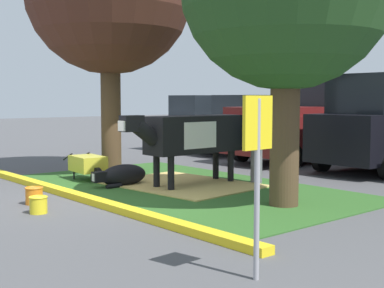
{
  "coord_description": "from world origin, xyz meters",
  "views": [
    {
      "loc": [
        8.92,
        -5.36,
        1.92
      ],
      "look_at": [
        -0.04,
        2.24,
        0.9
      ],
      "focal_mm": 49.71,
      "sensor_mm": 36.0,
      "label": 1
    }
  ],
  "objects_px": {
    "cow_holstein": "(191,135)",
    "bucket_orange": "(34,195)",
    "person_handler": "(257,143)",
    "parking_sign": "(257,151)",
    "calf_lying": "(122,175)",
    "wheelbarrow": "(88,164)",
    "hatchback_white": "(204,122)",
    "pickup_truck_maroon": "(307,124)",
    "sedan_blue": "(250,125)",
    "bucket_yellow": "(38,204)"
  },
  "relations": [
    {
      "from": "person_handler",
      "to": "wheelbarrow",
      "type": "bearing_deg",
      "value": -136.45
    },
    {
      "from": "wheelbarrow",
      "to": "hatchback_white",
      "type": "relative_size",
      "value": 0.36
    },
    {
      "from": "person_handler",
      "to": "parking_sign",
      "type": "xyz_separation_m",
      "value": [
        4.32,
        -4.66,
        0.46
      ]
    },
    {
      "from": "calf_lying",
      "to": "hatchback_white",
      "type": "xyz_separation_m",
      "value": [
        -5.56,
        7.29,
        0.75
      ]
    },
    {
      "from": "cow_holstein",
      "to": "parking_sign",
      "type": "distance_m",
      "value": 6.02
    },
    {
      "from": "cow_holstein",
      "to": "sedan_blue",
      "type": "relative_size",
      "value": 0.71
    },
    {
      "from": "bucket_orange",
      "to": "sedan_blue",
      "type": "height_order",
      "value": "sedan_blue"
    },
    {
      "from": "person_handler",
      "to": "bucket_orange",
      "type": "xyz_separation_m",
      "value": [
        -1.03,
        -4.77,
        -0.75
      ]
    },
    {
      "from": "calf_lying",
      "to": "pickup_truck_maroon",
      "type": "distance_m",
      "value": 7.11
    },
    {
      "from": "sedan_blue",
      "to": "bucket_yellow",
      "type": "bearing_deg",
      "value": -65.43
    },
    {
      "from": "bucket_orange",
      "to": "pickup_truck_maroon",
      "type": "height_order",
      "value": "pickup_truck_maroon"
    },
    {
      "from": "person_handler",
      "to": "pickup_truck_maroon",
      "type": "relative_size",
      "value": 0.31
    },
    {
      "from": "person_handler",
      "to": "bucket_yellow",
      "type": "relative_size",
      "value": 5.37
    },
    {
      "from": "hatchback_white",
      "to": "parking_sign",
      "type": "bearing_deg",
      "value": -39.41
    },
    {
      "from": "calf_lying",
      "to": "parking_sign",
      "type": "relative_size",
      "value": 0.67
    },
    {
      "from": "bucket_orange",
      "to": "hatchback_white",
      "type": "distance_m",
      "value": 11.43
    },
    {
      "from": "hatchback_white",
      "to": "pickup_truck_maroon",
      "type": "distance_m",
      "value": 5.11
    },
    {
      "from": "calf_lying",
      "to": "wheelbarrow",
      "type": "distance_m",
      "value": 1.18
    },
    {
      "from": "calf_lying",
      "to": "hatchback_white",
      "type": "bearing_deg",
      "value": 127.32
    },
    {
      "from": "bucket_orange",
      "to": "bucket_yellow",
      "type": "xyz_separation_m",
      "value": [
        0.78,
        -0.27,
        -0.01
      ]
    },
    {
      "from": "parking_sign",
      "to": "calf_lying",
      "type": "bearing_deg",
      "value": 159.92
    },
    {
      "from": "calf_lying",
      "to": "parking_sign",
      "type": "distance_m",
      "value": 6.46
    },
    {
      "from": "bucket_yellow",
      "to": "cow_holstein",
      "type": "bearing_deg",
      "value": 96.68
    },
    {
      "from": "person_handler",
      "to": "bucket_orange",
      "type": "bearing_deg",
      "value": -102.17
    },
    {
      "from": "cow_holstein",
      "to": "bucket_orange",
      "type": "xyz_separation_m",
      "value": [
        -0.34,
        -3.43,
        -0.96
      ]
    },
    {
      "from": "calf_lying",
      "to": "sedan_blue",
      "type": "relative_size",
      "value": 0.3
    },
    {
      "from": "person_handler",
      "to": "pickup_truck_maroon",
      "type": "xyz_separation_m",
      "value": [
        -2.11,
        4.56,
        0.2
      ]
    },
    {
      "from": "calf_lying",
      "to": "sedan_blue",
      "type": "xyz_separation_m",
      "value": [
        -3.09,
        7.26,
        0.75
      ]
    },
    {
      "from": "wheelbarrow",
      "to": "hatchback_white",
      "type": "height_order",
      "value": "hatchback_white"
    },
    {
      "from": "cow_holstein",
      "to": "bucket_yellow",
      "type": "xyz_separation_m",
      "value": [
        0.43,
        -3.7,
        -0.97
      ]
    },
    {
      "from": "cow_holstein",
      "to": "parking_sign",
      "type": "relative_size",
      "value": 1.61
    },
    {
      "from": "person_handler",
      "to": "hatchback_white",
      "type": "relative_size",
      "value": 0.38
    },
    {
      "from": "calf_lying",
      "to": "parking_sign",
      "type": "bearing_deg",
      "value": -20.08
    },
    {
      "from": "wheelbarrow",
      "to": "parking_sign",
      "type": "xyz_separation_m",
      "value": [
        7.12,
        -1.99,
        0.99
      ]
    },
    {
      "from": "hatchback_white",
      "to": "sedan_blue",
      "type": "height_order",
      "value": "same"
    },
    {
      "from": "sedan_blue",
      "to": "pickup_truck_maroon",
      "type": "distance_m",
      "value": 2.64
    },
    {
      "from": "pickup_truck_maroon",
      "to": "bucket_orange",
      "type": "bearing_deg",
      "value": -83.38
    },
    {
      "from": "calf_lying",
      "to": "bucket_orange",
      "type": "distance_m",
      "value": 2.38
    },
    {
      "from": "calf_lying",
      "to": "wheelbarrow",
      "type": "height_order",
      "value": "wheelbarrow"
    },
    {
      "from": "bucket_yellow",
      "to": "hatchback_white",
      "type": "xyz_separation_m",
      "value": [
        -6.96,
        9.85,
        0.83
      ]
    },
    {
      "from": "wheelbarrow",
      "to": "parking_sign",
      "type": "bearing_deg",
      "value": -15.64
    },
    {
      "from": "wheelbarrow",
      "to": "parking_sign",
      "type": "distance_m",
      "value": 7.46
    },
    {
      "from": "bucket_orange",
      "to": "pickup_truck_maroon",
      "type": "relative_size",
      "value": 0.06
    },
    {
      "from": "calf_lying",
      "to": "bucket_yellow",
      "type": "xyz_separation_m",
      "value": [
        1.4,
        -2.56,
        -0.09
      ]
    },
    {
      "from": "hatchback_white",
      "to": "wheelbarrow",
      "type": "bearing_deg",
      "value": -59.5
    },
    {
      "from": "calf_lying",
      "to": "wheelbarrow",
      "type": "relative_size",
      "value": 0.81
    },
    {
      "from": "cow_holstein",
      "to": "hatchback_white",
      "type": "distance_m",
      "value": 8.97
    },
    {
      "from": "wheelbarrow",
      "to": "sedan_blue",
      "type": "distance_m",
      "value": 7.72
    },
    {
      "from": "cow_holstein",
      "to": "parking_sign",
      "type": "bearing_deg",
      "value": -33.6
    },
    {
      "from": "cow_holstein",
      "to": "wheelbarrow",
      "type": "xyz_separation_m",
      "value": [
        -2.12,
        -1.33,
        -0.74
      ]
    }
  ]
}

